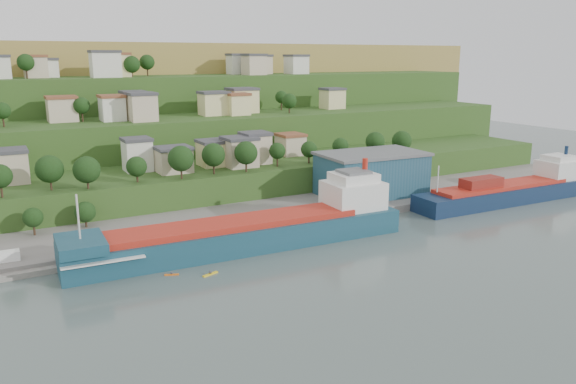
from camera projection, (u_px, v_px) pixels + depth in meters
ground at (283, 256)px, 122.48m from camera, size 500.00×500.00×0.00m
quay at (299, 213)px, 155.68m from camera, size 220.00×26.00×4.00m
hillside at (115, 148)px, 266.20m from camera, size 360.00×210.83×96.00m
cargo_ship_near at (253, 233)px, 127.81m from camera, size 78.55×14.99×20.09m
cargo_ship_far at (511, 193)px, 167.98m from camera, size 63.15×11.94×17.09m
warehouse at (371, 173)px, 167.29m from camera, size 31.89×20.50×12.80m
caravan at (4, 258)px, 113.65m from camera, size 5.98×2.64×2.76m
dinghy at (74, 257)px, 117.24m from camera, size 3.92×1.83×0.76m
kayak_orange at (172, 274)px, 111.74m from camera, size 2.82×1.55×0.71m
kayak_yellow at (210, 273)px, 111.90m from camera, size 3.57×1.73×0.89m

